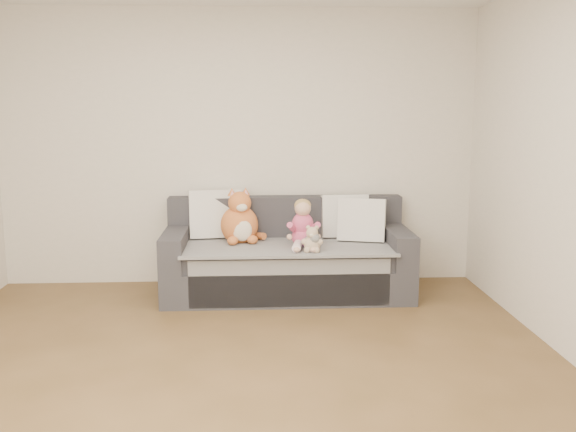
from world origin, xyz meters
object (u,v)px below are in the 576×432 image
object	(u,v)px
sofa	(287,260)
teddy_bear	(312,241)
toddler	(303,226)
plush_cat	(240,221)
sippy_cup	(305,239)

from	to	relation	value
sofa	teddy_bear	world-z (taller)	sofa
sofa	toddler	bearing A→B (deg)	-49.81
plush_cat	teddy_bear	size ratio (longest dim) A/B	2.24
plush_cat	sofa	bearing A→B (deg)	-18.86
plush_cat	teddy_bear	distance (m)	0.76
toddler	sippy_cup	size ratio (longest dim) A/B	3.76
toddler	teddy_bear	bearing A→B (deg)	-74.32
teddy_bear	sippy_cup	bearing A→B (deg)	109.56
sofa	teddy_bear	size ratio (longest dim) A/B	9.44
sofa	teddy_bear	bearing A→B (deg)	-63.14
sofa	toddler	size ratio (longest dim) A/B	5.16
sofa	plush_cat	xyz separation A→B (m)	(-0.42, 0.05, 0.35)
toddler	sippy_cup	xyz separation A→B (m)	(0.02, 0.00, -0.12)
sippy_cup	teddy_bear	bearing A→B (deg)	-80.41
sofa	toddler	world-z (taller)	toddler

